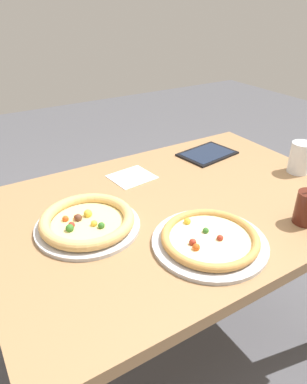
# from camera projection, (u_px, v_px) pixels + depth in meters

# --- Properties ---
(ground_plane) EXTENTS (8.00, 8.00, 0.00)m
(ground_plane) POSITION_uv_depth(u_px,v_px,m) (172.00, 343.00, 1.60)
(ground_plane) COLOR #4C4C51
(dining_table) EXTENTS (1.28, 0.89, 0.75)m
(dining_table) POSITION_uv_depth(u_px,v_px,m) (176.00, 228.00, 1.28)
(dining_table) COLOR #936D47
(dining_table) RESTS_ON ground
(pizza_near) EXTENTS (0.34, 0.34, 0.04)m
(pizza_near) POSITION_uv_depth(u_px,v_px,m) (210.00, 239.00, 1.01)
(pizza_near) COLOR #B7B7BC
(pizza_near) RESTS_ON dining_table
(pizza_far) EXTENTS (0.32, 0.32, 0.05)m
(pizza_far) POSITION_uv_depth(u_px,v_px,m) (87.00, 222.00, 1.08)
(pizza_far) COLOR #B7B7BC
(pizza_far) RESTS_ON dining_table
(drink_cup_colored) EXTENTS (0.07, 0.07, 0.19)m
(drink_cup_colored) POSITION_uv_depth(u_px,v_px,m) (307.00, 208.00, 1.09)
(drink_cup_colored) COLOR #4C1E14
(drink_cup_colored) RESTS_ON dining_table
(water_cup_clear) EXTENTS (0.08, 0.08, 0.13)m
(water_cup_clear) POSITION_uv_depth(u_px,v_px,m) (300.00, 157.00, 1.40)
(water_cup_clear) COLOR silver
(water_cup_clear) RESTS_ON dining_table
(paper_napkin) EXTENTS (0.18, 0.16, 0.00)m
(paper_napkin) POSITION_uv_depth(u_px,v_px,m) (132.00, 177.00, 1.39)
(paper_napkin) COLOR white
(paper_napkin) RESTS_ON dining_table
(tablet) EXTENTS (0.26, 0.20, 0.01)m
(tablet) POSITION_uv_depth(u_px,v_px,m) (207.00, 154.00, 1.58)
(tablet) COLOR black
(tablet) RESTS_ON dining_table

